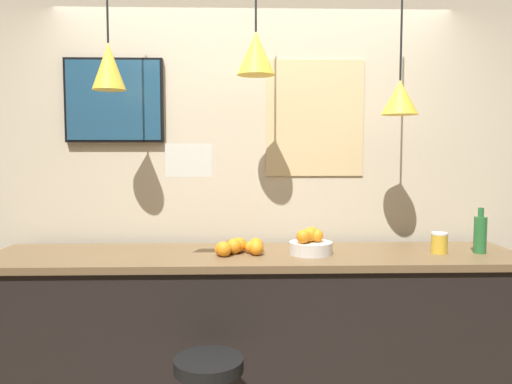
% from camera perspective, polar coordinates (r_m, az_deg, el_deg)
% --- Properties ---
extents(back_wall, '(8.00, 0.06, 2.90)m').
position_cam_1_polar(back_wall, '(3.25, -0.23, 2.00)').
color(back_wall, beige).
rests_on(back_wall, ground_plane).
extents(service_counter, '(3.01, 0.66, 1.02)m').
position_cam_1_polar(service_counter, '(3.01, 0.00, -16.55)').
color(service_counter, black).
rests_on(service_counter, ground_plane).
extents(fruit_bowl, '(0.24, 0.24, 0.15)m').
position_cam_1_polar(fruit_bowl, '(2.84, 6.24, -5.85)').
color(fruit_bowl, beige).
rests_on(fruit_bowl, service_counter).
extents(orange_pile, '(0.27, 0.26, 0.09)m').
position_cam_1_polar(orange_pile, '(2.84, -2.04, -6.27)').
color(orange_pile, orange).
rests_on(orange_pile, service_counter).
extents(juice_bottle, '(0.07, 0.07, 0.26)m').
position_cam_1_polar(juice_bottle, '(3.12, 24.25, -4.38)').
color(juice_bottle, '#286B33').
rests_on(juice_bottle, service_counter).
extents(spread_jar, '(0.09, 0.09, 0.12)m').
position_cam_1_polar(spread_jar, '(3.03, 20.22, -5.47)').
color(spread_jar, gold).
rests_on(spread_jar, service_counter).
extents(pendant_lamp_left, '(0.19, 0.19, 0.86)m').
position_cam_1_polar(pendant_lamp_left, '(2.96, -16.49, 13.66)').
color(pendant_lamp_left, black).
extents(pendant_lamp_middle, '(0.21, 0.21, 0.78)m').
position_cam_1_polar(pendant_lamp_middle, '(2.89, -0.02, 15.60)').
color(pendant_lamp_middle, black).
extents(pendant_lamp_right, '(0.21, 0.21, 0.99)m').
position_cam_1_polar(pendant_lamp_right, '(2.99, 16.13, 10.44)').
color(pendant_lamp_right, black).
extents(mounted_tv, '(0.61, 0.04, 0.53)m').
position_cam_1_polar(mounted_tv, '(3.30, -15.92, 10.03)').
color(mounted_tv, black).
extents(hanging_menu_board, '(0.24, 0.01, 0.17)m').
position_cam_1_polar(hanging_menu_board, '(2.57, -7.68, 3.63)').
color(hanging_menu_board, silver).
extents(wall_poster, '(0.63, 0.01, 0.74)m').
position_cam_1_polar(wall_poster, '(3.25, 6.73, 8.38)').
color(wall_poster, '#DBBC84').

